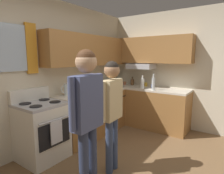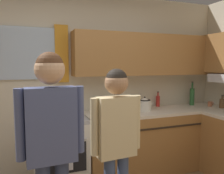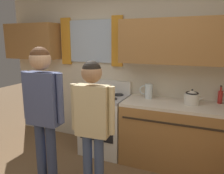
# 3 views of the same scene
# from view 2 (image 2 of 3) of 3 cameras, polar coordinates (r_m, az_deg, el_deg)

# --- Properties ---
(back_wall_unit) EXTENTS (4.60, 0.42, 2.60)m
(back_wall_unit) POSITION_cam_2_polar(r_m,az_deg,el_deg) (3.29, -7.22, 3.44)
(back_wall_unit) COLOR beige
(back_wall_unit) RESTS_ON ground
(kitchen_counter_run) EXTENTS (2.26, 1.95, 0.90)m
(kitchen_counter_run) POSITION_cam_2_polar(r_m,az_deg,el_deg) (3.53, 19.08, -13.34)
(kitchen_counter_run) COLOR #9E6B38
(kitchen_counter_run) RESTS_ON ground
(stove_oven) EXTENTS (0.66, 0.67, 1.10)m
(stove_oven) POSITION_cam_2_polar(r_m,az_deg,el_deg) (3.15, -12.81, -15.16)
(stove_oven) COLOR silver
(stove_oven) RESTS_ON ground
(bottle_wine_green) EXTENTS (0.08, 0.08, 0.39)m
(bottle_wine_green) POSITION_cam_2_polar(r_m,az_deg,el_deg) (4.05, 19.33, -2.16)
(bottle_wine_green) COLOR #2D6633
(bottle_wine_green) RESTS_ON kitchen_counter_run
(bottle_squat_brown) EXTENTS (0.08, 0.08, 0.21)m
(bottle_squat_brown) POSITION_cam_2_polar(r_m,az_deg,el_deg) (3.97, 25.78, -3.65)
(bottle_squat_brown) COLOR brown
(bottle_squat_brown) RESTS_ON kitchen_counter_run
(bottle_sauce_red) EXTENTS (0.06, 0.06, 0.25)m
(bottle_sauce_red) POSITION_cam_2_polar(r_m,az_deg,el_deg) (3.77, 11.38, -3.40)
(bottle_sauce_red) COLOR red
(bottle_sauce_red) RESTS_ON kitchen_counter_run
(cup_terracotta) EXTENTS (0.11, 0.07, 0.08)m
(cup_terracotta) POSITION_cam_2_polar(r_m,az_deg,el_deg) (4.06, 23.30, -3.88)
(cup_terracotta) COLOR #B76642
(cup_terracotta) RESTS_ON kitchen_counter_run
(stovetop_kettle) EXTENTS (0.27, 0.20, 0.21)m
(stovetop_kettle) POSITION_cam_2_polar(r_m,az_deg,el_deg) (3.43, 8.17, -4.21)
(stovetop_kettle) COLOR silver
(stovetop_kettle) RESTS_ON kitchen_counter_run
(water_pitcher) EXTENTS (0.19, 0.11, 0.22)m
(water_pitcher) POSITION_cam_2_polar(r_m,az_deg,el_deg) (3.26, -2.05, -4.38)
(water_pitcher) COLOR silver
(water_pitcher) RESTS_ON kitchen_counter_run
(adult_left) EXTENTS (0.52, 0.23, 1.67)m
(adult_left) POSITION_cam_2_polar(r_m,az_deg,el_deg) (1.85, -14.87, -11.01)
(adult_left) COLOR #2D3856
(adult_left) RESTS_ON ground
(adult_in_plaid) EXTENTS (0.48, 0.21, 1.54)m
(adult_in_plaid) POSITION_cam_2_polar(r_m,az_deg,el_deg) (2.07, 1.10, -11.38)
(adult_in_plaid) COLOR #38476B
(adult_in_plaid) RESTS_ON ground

